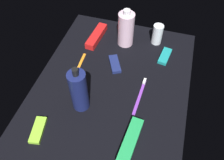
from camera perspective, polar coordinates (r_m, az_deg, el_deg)
The scene contains 11 objects.
ground_plane at distance 98.82cm, azimuth -0.00°, elevation -1.30°, with size 84.00×64.00×1.20cm, color black.
lotion_bottle at distance 85.36cm, azimuth -8.21°, elevation -2.66°, with size 6.60×6.60×21.67cm.
bodywash_bottle at distance 110.66cm, azimuth 3.46°, elevation 12.50°, with size 7.55×7.55×18.97cm.
deodorant_stick at distance 115.14cm, azimuth 11.16°, elevation 11.06°, with size 4.86×4.86×10.14cm, color silver.
toothbrush_purple at distance 95.35cm, azimuth 7.03°, elevation -3.47°, with size 18.04×2.21×2.10cm.
toothbrush_orange at distance 104.26cm, azimuth -8.52°, elevation 2.74°, with size 18.03×1.90×2.10cm.
toothpaste_box_red at distance 117.60cm, azimuth -3.86°, elevation 10.79°, with size 17.60×4.40×3.20cm, color red.
toothpaste_box_green at distance 83.77cm, azimuth 4.55°, elevation -14.86°, with size 17.60×4.40×3.20cm, color green.
snack_bar_lime at distance 90.43cm, azimuth -17.84°, elevation -11.70°, with size 10.40×4.00×1.50cm, color #8CD133.
snack_bar_navy at distance 104.92cm, azimuth 0.69°, elevation 4.00°, with size 10.40×4.00×1.50cm, color navy.
snack_bar_teal at distance 111.15cm, azimuth 12.97°, elevation 5.79°, with size 10.40×4.00×1.50cm, color teal.
Camera 1 is at (57.26, 16.83, 78.16)cm, focal length 36.90 mm.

